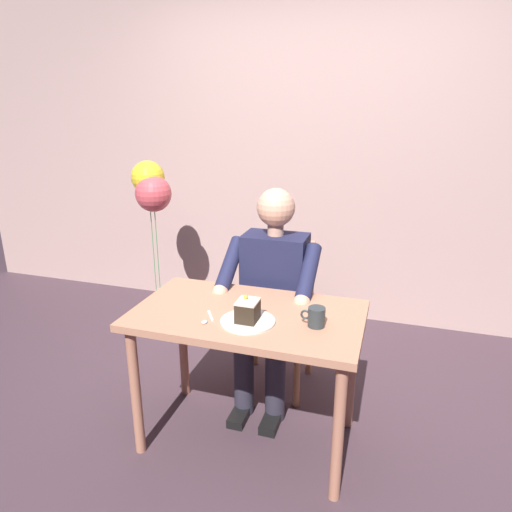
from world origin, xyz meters
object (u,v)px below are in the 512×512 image
Objects in this scene: dining_table at (248,330)px; coffee_cup at (316,317)px; cake_slice at (248,310)px; seated_person at (271,294)px; dessert_spoon at (207,319)px; balloon_display at (153,200)px; chair at (279,307)px.

coffee_cup is (-0.34, 0.05, 0.14)m from dining_table.
seated_person is at bearing -86.14° from cake_slice.
coffee_cup is at bearing -169.58° from dessert_spoon.
dessert_spoon is (0.18, 0.03, -0.05)m from cake_slice.
balloon_display is (0.90, -1.12, 0.29)m from dessert_spoon.
cake_slice is 0.85× the size of dessert_spoon.
balloon_display is (1.08, -1.08, 0.23)m from cake_slice.
balloon_display reaches higher than dessert_spoon.
dining_table is 0.61m from chair.
cake_slice is 0.20m from dessert_spoon.
cake_slice is 0.31m from coffee_cup.
chair reaches higher than coffee_cup.
cake_slice reaches higher than dessert_spoon.
seated_person is 0.54m from cake_slice.
coffee_cup is at bearing 143.33° from balloon_display.
coffee_cup is 0.81× the size of dessert_spoon.
dining_table is 9.36× the size of cake_slice.
coffee_cup is at bearing -169.51° from cake_slice.
balloon_display reaches higher than coffee_cup.
cake_slice is at bearing -169.70° from dessert_spoon.
coffee_cup is at bearing 117.77° from chair.
chair reaches higher than dessert_spoon.
cake_slice is at bearing 134.90° from balloon_display.
seated_person reaches higher than dessert_spoon.
dining_table is 0.37m from coffee_cup.
cake_slice is 1.04× the size of coffee_cup.
seated_person is at bearing 151.79° from balloon_display.
dessert_spoon is at bearing 42.59° from dining_table.
dining_table is 0.42m from seated_person.
cake_slice is (-0.04, 0.10, 0.15)m from dining_table.
seated_person is 0.59m from coffee_cup.
dessert_spoon is (0.15, 0.56, 0.08)m from seated_person.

